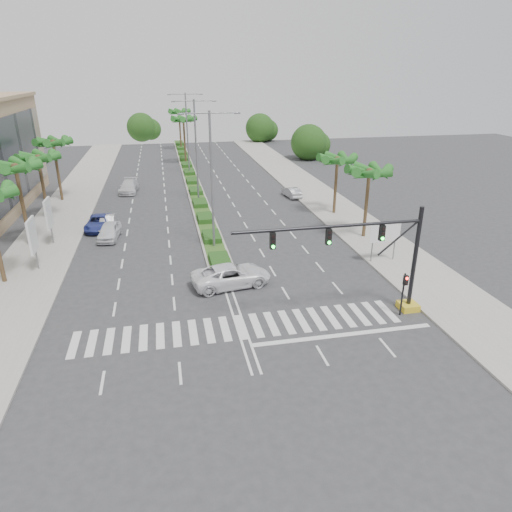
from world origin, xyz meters
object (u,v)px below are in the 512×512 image
(car_parked_b, at_px, (108,222))
(car_parked_c, at_px, (99,222))
(car_parked_d, at_px, (129,186))
(car_crossing, at_px, (231,275))
(car_right, at_px, (292,192))
(car_parked_a, at_px, (109,231))

(car_parked_b, height_order, car_parked_c, car_parked_c)
(car_parked_b, bearing_deg, car_parked_d, 87.23)
(car_parked_c, xyz_separation_m, car_crossing, (11.14, -15.70, 0.12))
(car_parked_c, relative_size, car_right, 1.30)
(car_parked_a, relative_size, car_right, 1.15)
(car_parked_d, height_order, car_right, car_parked_d)
(car_parked_a, bearing_deg, car_crossing, -45.26)
(car_parked_b, xyz_separation_m, car_right, (21.75, 8.10, -0.01))
(car_parked_b, distance_m, car_parked_c, 0.86)
(car_parked_b, distance_m, car_crossing, 18.87)
(car_right, bearing_deg, car_crossing, 56.75)
(car_parked_c, distance_m, car_crossing, 19.25)
(car_parked_c, relative_size, car_crossing, 0.85)
(car_parked_a, distance_m, car_parked_b, 3.34)
(car_crossing, distance_m, car_right, 26.52)
(car_parked_a, xyz_separation_m, car_crossing, (9.85, -12.51, 0.06))
(car_parked_d, bearing_deg, car_parked_b, -89.91)
(car_parked_c, height_order, car_right, car_parked_c)
(car_parked_b, relative_size, car_parked_d, 0.75)
(car_crossing, bearing_deg, car_parked_b, 23.63)
(car_parked_b, xyz_separation_m, car_parked_c, (-0.85, -0.12, 0.05))
(car_right, bearing_deg, car_parked_b, 12.76)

